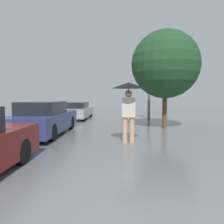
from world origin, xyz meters
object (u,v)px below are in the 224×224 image
(pedestrian, at_px, (129,96))
(parked_car_farthest, at_px, (76,110))
(parked_car_middle, at_px, (44,119))
(street_lamp, at_px, (149,77))
(tree, at_px, (165,65))

(pedestrian, relative_size, parked_car_farthest, 0.42)
(parked_car_middle, bearing_deg, street_lamp, 48.07)
(pedestrian, distance_m, parked_car_farthest, 8.52)
(tree, relative_size, street_lamp, 1.03)
(parked_car_middle, height_order, tree, tree)
(pedestrian, xyz_separation_m, tree, (1.82, 3.40, 1.45))
(parked_car_farthest, bearing_deg, pedestrian, -66.90)
(tree, bearing_deg, parked_car_farthest, 139.56)
(pedestrian, bearing_deg, tree, 61.86)
(tree, bearing_deg, parked_car_middle, -159.98)
(pedestrian, relative_size, street_lamp, 0.44)
(parked_car_farthest, xyz_separation_m, street_lamp, (4.85, -0.88, 2.17))
(pedestrian, relative_size, tree, 0.43)
(parked_car_middle, xyz_separation_m, street_lamp, (4.81, 5.36, 2.10))
(pedestrian, height_order, tree, tree)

